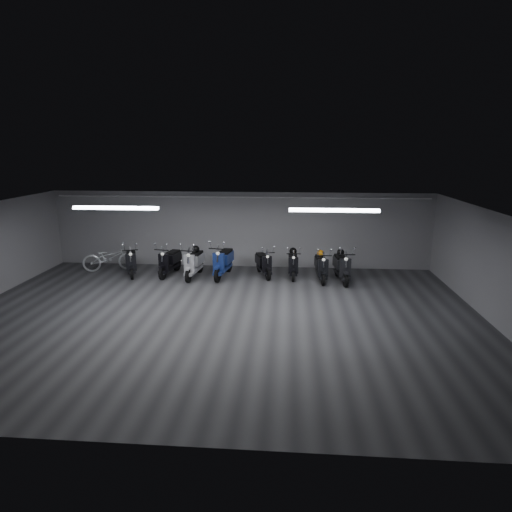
# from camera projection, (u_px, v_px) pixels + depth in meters

# --- Properties ---
(floor) EXTENTS (14.00, 10.00, 0.01)m
(floor) POSITION_uv_depth(u_px,v_px,m) (219.00, 317.00, 11.19)
(floor) COLOR #39393B
(floor) RESTS_ON ground
(ceiling) EXTENTS (14.00, 10.00, 0.01)m
(ceiling) POSITION_uv_depth(u_px,v_px,m) (216.00, 212.00, 10.49)
(ceiling) COLOR gray
(ceiling) RESTS_ON ground
(back_wall) EXTENTS (14.00, 0.01, 2.80)m
(back_wall) POSITION_uv_depth(u_px,v_px,m) (240.00, 230.00, 15.67)
(back_wall) COLOR #939396
(back_wall) RESTS_ON ground
(front_wall) EXTENTS (14.00, 0.01, 2.80)m
(front_wall) POSITION_uv_depth(u_px,v_px,m) (160.00, 362.00, 6.01)
(front_wall) COLOR #939396
(front_wall) RESTS_ON ground
(right_wall) EXTENTS (0.01, 10.00, 2.80)m
(right_wall) POSITION_uv_depth(u_px,v_px,m) (501.00, 272.00, 10.32)
(right_wall) COLOR #939396
(right_wall) RESTS_ON ground
(fluor_strip_left) EXTENTS (2.40, 0.18, 0.08)m
(fluor_strip_left) POSITION_uv_depth(u_px,v_px,m) (116.00, 208.00, 11.70)
(fluor_strip_left) COLOR white
(fluor_strip_left) RESTS_ON ceiling
(fluor_strip_right) EXTENTS (2.40, 0.18, 0.08)m
(fluor_strip_right) POSITION_uv_depth(u_px,v_px,m) (334.00, 210.00, 11.25)
(fluor_strip_right) COLOR white
(fluor_strip_right) RESTS_ON ceiling
(conduit) EXTENTS (13.60, 0.05, 0.05)m
(conduit) POSITION_uv_depth(u_px,v_px,m) (239.00, 197.00, 15.29)
(conduit) COLOR white
(conduit) RESTS_ON back_wall
(scooter_0) EXTENTS (1.12, 1.79, 1.27)m
(scooter_0) POSITION_uv_depth(u_px,v_px,m) (131.00, 257.00, 14.76)
(scooter_0) COLOR black
(scooter_0) RESTS_ON floor
(scooter_1) EXTENTS (0.87, 1.80, 1.29)m
(scooter_1) POSITION_uv_depth(u_px,v_px,m) (169.00, 257.00, 14.74)
(scooter_1) COLOR black
(scooter_1) RESTS_ON floor
(scooter_2) EXTENTS (0.81, 1.85, 1.34)m
(scooter_2) POSITION_uv_depth(u_px,v_px,m) (194.00, 259.00, 14.47)
(scooter_2) COLOR #BABABE
(scooter_2) RESTS_ON floor
(scooter_4) EXTENTS (0.93, 1.98, 1.42)m
(scooter_4) POSITION_uv_depth(u_px,v_px,m) (223.00, 257.00, 14.51)
(scooter_4) COLOR navy
(scooter_4) RESTS_ON floor
(scooter_5) EXTENTS (1.05, 1.68, 1.18)m
(scooter_5) POSITION_uv_depth(u_px,v_px,m) (264.00, 260.00, 14.63)
(scooter_5) COLOR black
(scooter_5) RESTS_ON floor
(scooter_7) EXTENTS (0.56, 1.61, 1.19)m
(scooter_7) POSITION_uv_depth(u_px,v_px,m) (293.00, 260.00, 14.52)
(scooter_7) COLOR black
(scooter_7) RESTS_ON floor
(scooter_8) EXTENTS (0.67, 1.70, 1.24)m
(scooter_8) POSITION_uv_depth(u_px,v_px,m) (321.00, 263.00, 14.14)
(scooter_8) COLOR black
(scooter_8) RESTS_ON floor
(scooter_9) EXTENTS (0.79, 1.84, 1.33)m
(scooter_9) POSITION_uv_depth(u_px,v_px,m) (342.00, 262.00, 14.01)
(scooter_9) COLOR black
(scooter_9) RESTS_ON floor
(bicycle) EXTENTS (1.96, 1.21, 1.20)m
(bicycle) POSITION_uv_depth(u_px,v_px,m) (109.00, 255.00, 15.29)
(bicycle) COLOR white
(bicycle) RESTS_ON floor
(helmet_0) EXTENTS (0.26, 0.26, 0.26)m
(helmet_0) POSITION_uv_depth(u_px,v_px,m) (293.00, 251.00, 14.67)
(helmet_0) COLOR black
(helmet_0) RESTS_ON scooter_7
(helmet_1) EXTENTS (0.24, 0.24, 0.24)m
(helmet_1) POSITION_uv_depth(u_px,v_px,m) (196.00, 249.00, 14.63)
(helmet_1) COLOR black
(helmet_1) RESTS_ON scooter_2
(helmet_2) EXTENTS (0.23, 0.23, 0.23)m
(helmet_2) POSITION_uv_depth(u_px,v_px,m) (321.00, 253.00, 14.30)
(helmet_2) COLOR #CC760C
(helmet_2) RESTS_ON scooter_8
(helmet_3) EXTENTS (0.25, 0.25, 0.25)m
(helmet_3) POSITION_uv_depth(u_px,v_px,m) (341.00, 252.00, 14.18)
(helmet_3) COLOR black
(helmet_3) RESTS_ON scooter_9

